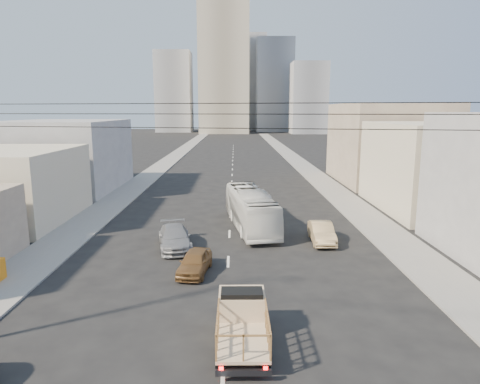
{
  "coord_description": "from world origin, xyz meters",
  "views": [
    {
      "loc": [
        0.44,
        -10.93,
        9.09
      ],
      "look_at": [
        0.78,
        18.44,
        3.5
      ],
      "focal_mm": 32.0,
      "sensor_mm": 36.0,
      "label": 1
    }
  ],
  "objects_px": {
    "sedan_tan": "(322,233)",
    "sedan_brown": "(195,262)",
    "sedan_grey": "(175,237)",
    "city_bus": "(251,209)",
    "flatbed_pickup": "(242,319)"
  },
  "relations": [
    {
      "from": "flatbed_pickup",
      "to": "city_bus",
      "type": "relative_size",
      "value": 0.41
    },
    {
      "from": "city_bus",
      "to": "sedan_brown",
      "type": "bearing_deg",
      "value": -118.53
    },
    {
      "from": "flatbed_pickup",
      "to": "sedan_tan",
      "type": "height_order",
      "value": "flatbed_pickup"
    },
    {
      "from": "city_bus",
      "to": "sedan_grey",
      "type": "bearing_deg",
      "value": -144.43
    },
    {
      "from": "sedan_brown",
      "to": "sedan_grey",
      "type": "height_order",
      "value": "sedan_grey"
    },
    {
      "from": "sedan_tan",
      "to": "sedan_grey",
      "type": "height_order",
      "value": "sedan_grey"
    },
    {
      "from": "flatbed_pickup",
      "to": "sedan_tan",
      "type": "bearing_deg",
      "value": 66.51
    },
    {
      "from": "flatbed_pickup",
      "to": "sedan_brown",
      "type": "relative_size",
      "value": 1.16
    },
    {
      "from": "sedan_grey",
      "to": "sedan_tan",
      "type": "bearing_deg",
      "value": -4.97
    },
    {
      "from": "city_bus",
      "to": "sedan_tan",
      "type": "height_order",
      "value": "city_bus"
    },
    {
      "from": "city_bus",
      "to": "sedan_grey",
      "type": "relative_size",
      "value": 2.17
    },
    {
      "from": "flatbed_pickup",
      "to": "sedan_tan",
      "type": "xyz_separation_m",
      "value": [
        5.81,
        13.36,
        -0.4
      ]
    },
    {
      "from": "sedan_tan",
      "to": "sedan_brown",
      "type": "bearing_deg",
      "value": -143.8
    },
    {
      "from": "flatbed_pickup",
      "to": "city_bus",
      "type": "height_order",
      "value": "city_bus"
    },
    {
      "from": "city_bus",
      "to": "sedan_tan",
      "type": "relative_size",
      "value": 2.56
    }
  ]
}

